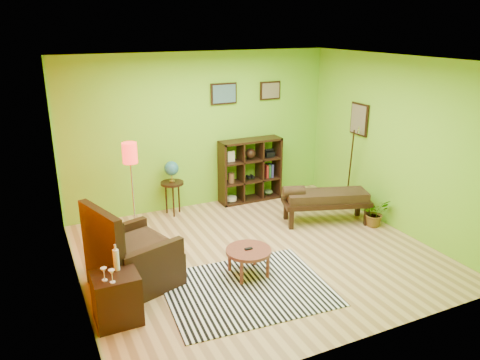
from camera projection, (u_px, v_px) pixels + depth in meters
name	position (u px, v px, depth m)	size (l,w,h in m)	color
ground	(257.00, 253.00, 6.96)	(5.00, 5.00, 0.00)	tan
room_shell	(252.00, 136.00, 6.36)	(5.04, 4.54, 2.82)	#7BC824
zebra_rug	(247.00, 289.00, 6.02)	(2.06, 1.60, 0.01)	white
coffee_table	(249.00, 253.00, 6.28)	(0.62, 0.62, 0.40)	brown
armchair	(131.00, 260.00, 6.03)	(1.19, 1.18, 1.16)	black
side_cabinet	(117.00, 297.00, 5.30)	(0.51, 0.46, 0.91)	black
floor_lamp	(130.00, 162.00, 7.08)	(0.23, 0.23, 1.56)	silver
globe_table	(172.00, 174.00, 8.16)	(0.40, 0.40, 0.98)	black
cube_shelf	(251.00, 170.00, 8.88)	(1.20, 0.35, 1.20)	black
bench	(324.00, 198.00, 7.92)	(1.56, 0.96, 0.68)	black
potted_plant	(374.00, 215.00, 7.86)	(0.43, 0.48, 0.37)	#26661E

